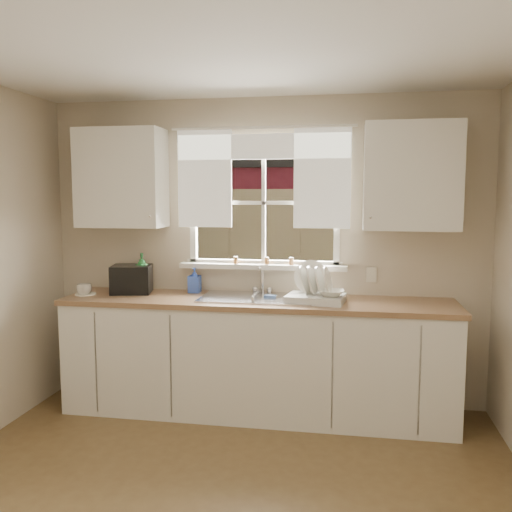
% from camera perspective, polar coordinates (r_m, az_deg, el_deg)
% --- Properties ---
extents(room_walls, '(3.62, 4.02, 2.50)m').
position_cam_1_polar(room_walls, '(2.48, -6.82, -4.61)').
color(room_walls, beige).
rests_on(room_walls, ground).
extents(ceiling, '(3.60, 4.00, 0.02)m').
position_cam_1_polar(ceiling, '(2.62, -6.77, 23.92)').
color(ceiling, silver).
rests_on(ceiling, room_walls).
extents(window, '(1.38, 0.16, 1.06)m').
position_cam_1_polar(window, '(4.46, 0.77, 3.50)').
color(window, white).
rests_on(window, room_walls).
extents(curtains, '(1.50, 0.03, 0.81)m').
position_cam_1_polar(curtains, '(4.41, 0.68, 9.29)').
color(curtains, white).
rests_on(curtains, room_walls).
extents(base_cabinets, '(3.00, 0.62, 0.87)m').
position_cam_1_polar(base_cabinets, '(4.33, 0.07, -10.74)').
color(base_cabinets, white).
rests_on(base_cabinets, ground).
extents(countertop, '(3.04, 0.65, 0.04)m').
position_cam_1_polar(countertop, '(4.22, 0.07, -4.82)').
color(countertop, '#8C6746').
rests_on(countertop, base_cabinets).
extents(upper_cabinet_left, '(0.70, 0.33, 0.80)m').
position_cam_1_polar(upper_cabinet_left, '(4.61, -13.97, 7.94)').
color(upper_cabinet_left, white).
rests_on(upper_cabinet_left, room_walls).
extents(upper_cabinet_right, '(0.70, 0.33, 0.80)m').
position_cam_1_polar(upper_cabinet_right, '(4.25, 16.05, 8.03)').
color(upper_cabinet_right, white).
rests_on(upper_cabinet_right, room_walls).
extents(wall_outlet, '(0.08, 0.01, 0.12)m').
position_cam_1_polar(wall_outlet, '(4.43, 12.05, -1.93)').
color(wall_outlet, beige).
rests_on(wall_outlet, room_walls).
extents(sill_jars, '(0.50, 0.04, 0.06)m').
position_cam_1_polar(sill_jars, '(4.42, 0.90, -0.50)').
color(sill_jars, brown).
rests_on(sill_jars, window).
extents(backyard, '(20.00, 10.00, 6.13)m').
position_cam_1_polar(backyard, '(10.96, 9.42, 15.47)').
color(backyard, '#335421').
rests_on(backyard, ground).
extents(sink, '(0.88, 0.52, 0.40)m').
position_cam_1_polar(sink, '(4.26, 0.14, -5.43)').
color(sink, '#B7B7BC').
rests_on(sink, countertop).
extents(dish_rack, '(0.46, 0.37, 0.30)m').
position_cam_1_polar(dish_rack, '(4.11, 6.28, -3.81)').
color(dish_rack, silver).
rests_on(dish_rack, countertop).
extents(bowl, '(0.21, 0.21, 0.05)m').
position_cam_1_polar(bowl, '(4.06, 7.93, -3.88)').
color(bowl, white).
rests_on(bowl, dish_rack).
extents(soap_bottle_a, '(0.16, 0.16, 0.33)m').
position_cam_1_polar(soap_bottle_a, '(4.59, -11.91, -1.73)').
color(soap_bottle_a, '#2D8B41').
rests_on(soap_bottle_a, countertop).
extents(soap_bottle_b, '(0.10, 0.10, 0.21)m').
position_cam_1_polar(soap_bottle_b, '(4.51, -6.49, -2.53)').
color(soap_bottle_b, blue).
rests_on(soap_bottle_b, countertop).
extents(soap_bottle_c, '(0.15, 0.15, 0.17)m').
position_cam_1_polar(soap_bottle_c, '(4.64, -12.10, -2.61)').
color(soap_bottle_c, beige).
rests_on(soap_bottle_c, countertop).
extents(saucer, '(0.17, 0.17, 0.01)m').
position_cam_1_polar(saucer, '(4.61, -17.51, -3.83)').
color(saucer, white).
rests_on(saucer, countertop).
extents(cup, '(0.14, 0.14, 0.09)m').
position_cam_1_polar(cup, '(4.58, -17.64, -3.38)').
color(cup, beige).
rests_on(cup, countertop).
extents(black_appliance, '(0.36, 0.33, 0.23)m').
position_cam_1_polar(black_appliance, '(4.58, -12.96, -2.38)').
color(black_appliance, black).
rests_on(black_appliance, countertop).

